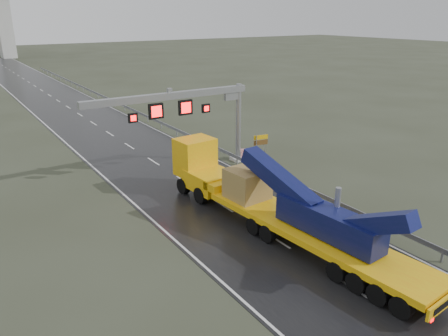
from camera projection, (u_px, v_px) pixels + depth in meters
ground at (324, 270)px, 23.65m from camera, size 400.00×400.00×0.00m
road at (94, 123)px, 55.15m from camera, size 11.00×200.00×0.02m
guardrail at (173, 128)px, 50.20m from camera, size 0.20×140.00×1.40m
sign_gantry at (193, 107)px, 37.03m from camera, size 14.90×1.20×7.42m
heavy_haul_truck at (261, 196)px, 28.44m from camera, size 4.70×21.34×4.97m
exit_sign_pair at (261, 142)px, 41.01m from camera, size 1.42×0.34×2.46m
striped_barrier at (243, 155)px, 41.23m from camera, size 0.71×0.50×1.09m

